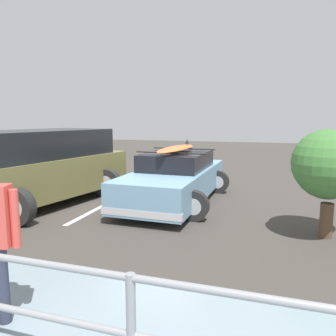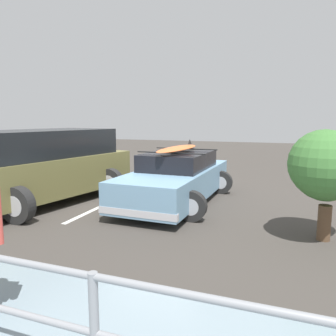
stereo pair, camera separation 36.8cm
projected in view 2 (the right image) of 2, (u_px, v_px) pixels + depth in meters
ground_plane at (156, 197)px, 8.82m from camera, size 44.00×44.00×0.02m
parking_stripe at (121, 197)px, 8.77m from camera, size 0.12×4.88×0.00m
sedan_car at (177, 178)px, 8.19m from camera, size 2.38×4.45×1.53m
suv_car at (42, 165)px, 8.09m from camera, size 3.20×4.94×1.81m
bush_near_left at (326, 165)px, 5.51m from camera, size 1.27×1.45×1.91m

